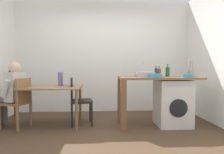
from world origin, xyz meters
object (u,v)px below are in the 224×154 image
(bottle_tall_green, at_px, (156,72))
(chair_opposite, at_px, (77,98))
(chair_person_seat, at_px, (19,100))
(seated_person, at_px, (11,91))
(bottle_squat_brown, at_px, (159,72))
(dining_table, at_px, (51,92))
(bottle_clear_small, at_px, (168,71))
(vase, at_px, (60,79))
(colander, at_px, (188,76))
(washing_machine, at_px, (172,103))
(mixing_bowl, at_px, (156,75))
(utensil_crock, at_px, (191,73))

(bottle_tall_green, bearing_deg, chair_opposite, 178.78)
(chair_person_seat, xyz_separation_m, seated_person, (-0.15, 0.05, 0.16))
(bottle_tall_green, distance_m, bottle_squat_brown, 0.13)
(bottle_squat_brown, bearing_deg, seated_person, -176.33)
(chair_opposite, distance_m, seated_person, 1.19)
(dining_table, xyz_separation_m, chair_person_seat, (-0.55, -0.12, -0.14))
(bottle_clear_small, distance_m, vase, 2.07)
(bottle_tall_green, xyz_separation_m, colander, (0.48, -0.33, -0.06))
(chair_person_seat, xyz_separation_m, bottle_squat_brown, (2.62, 0.23, 0.50))
(washing_machine, height_order, mixing_bowl, mixing_bowl)
(colander, bearing_deg, dining_table, 172.51)
(dining_table, height_order, bottle_tall_green, bottle_tall_green)
(dining_table, bearing_deg, bottle_clear_small, 1.04)
(utensil_crock, relative_size, colander, 1.50)
(colander, bearing_deg, bottle_tall_green, 145.09)
(chair_person_seat, height_order, utensil_crock, utensil_crock)
(washing_machine, height_order, bottle_squat_brown, bottle_squat_brown)
(dining_table, xyz_separation_m, bottle_tall_green, (1.98, 0.01, 0.37))
(chair_opposite, relative_size, washing_machine, 1.05)
(seated_person, xyz_separation_m, utensil_crock, (3.34, 0.02, 0.32))
(chair_opposite, relative_size, bottle_clear_small, 3.89)
(utensil_crock, bearing_deg, chair_person_seat, -178.72)
(bottle_clear_small, bearing_deg, colander, -56.50)
(chair_person_seat, relative_size, bottle_tall_green, 4.35)
(washing_machine, xyz_separation_m, mixing_bowl, (-0.38, -0.20, 0.53))
(chair_opposite, bearing_deg, mixing_bowl, 69.08)
(bottle_squat_brown, xyz_separation_m, mixing_bowl, (-0.18, -0.41, -0.05))
(bottle_tall_green, bearing_deg, bottle_clear_small, 7.66)
(washing_machine, height_order, colander, colander)
(washing_machine, height_order, bottle_clear_small, bottle_clear_small)
(seated_person, bearing_deg, chair_opposite, -65.21)
(chair_person_seat, distance_m, colander, 3.05)
(chair_opposite, height_order, seated_person, seated_person)
(bottle_clear_small, height_order, vase, bottle_clear_small)
(bottle_squat_brown, bearing_deg, bottle_clear_small, -23.82)
(dining_table, bearing_deg, seated_person, -174.20)
(chair_person_seat, distance_m, utensil_crock, 3.23)
(bottle_clear_small, bearing_deg, dining_table, -178.96)
(utensil_crock, bearing_deg, seated_person, -179.69)
(dining_table, distance_m, washing_machine, 2.28)
(seated_person, height_order, washing_machine, seated_person)
(mixing_bowl, bearing_deg, washing_machine, 27.39)
(colander, bearing_deg, washing_machine, 130.74)
(chair_opposite, xyz_separation_m, bottle_squat_brown, (1.59, 0.07, 0.50))
(colander, bearing_deg, seated_person, 175.44)
(mixing_bowl, height_order, colander, mixing_bowl)
(dining_table, relative_size, bottle_tall_green, 5.32)
(dining_table, bearing_deg, washing_machine, -2.67)
(bottle_tall_green, distance_m, colander, 0.58)
(bottle_squat_brown, relative_size, vase, 0.74)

